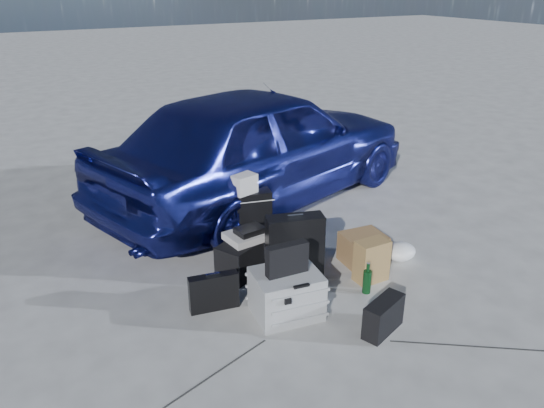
# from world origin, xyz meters

# --- Properties ---
(ground) EXTENTS (60.00, 60.00, 0.00)m
(ground) POSITION_xyz_m (0.00, 0.00, 0.00)
(ground) COLOR #BAB9B4
(ground) RESTS_ON ground
(car) EXTENTS (4.95, 3.17, 1.57)m
(car) POSITION_xyz_m (0.73, 2.46, 0.78)
(car) COLOR navy
(car) RESTS_ON ground
(pelican_case) EXTENTS (0.63, 0.54, 0.42)m
(pelican_case) POSITION_xyz_m (-0.31, 0.02, 0.21)
(pelican_case) COLOR #929497
(pelican_case) RESTS_ON ground
(laptop_bag) EXTENTS (0.38, 0.12, 0.28)m
(laptop_bag) POSITION_xyz_m (-0.31, 0.02, 0.56)
(laptop_bag) COLOR black
(laptop_bag) RESTS_ON pelican_case
(briefcase) EXTENTS (0.46, 0.17, 0.35)m
(briefcase) POSITION_xyz_m (-0.84, 0.40, 0.17)
(briefcase) COLOR black
(briefcase) RESTS_ON ground
(suitcase_left) EXTENTS (0.58, 0.35, 0.71)m
(suitcase_left) POSITION_xyz_m (0.03, 0.44, 0.36)
(suitcase_left) COLOR black
(suitcase_left) RESTS_ON ground
(suitcase_right) EXTENTS (0.59, 0.33, 0.67)m
(suitcase_right) POSITION_xyz_m (-0.07, 1.32, 0.34)
(suitcase_right) COLOR black
(suitcase_right) RESTS_ON ground
(white_carton) EXTENTS (0.30, 0.26, 0.20)m
(white_carton) POSITION_xyz_m (-0.09, 1.31, 0.77)
(white_carton) COLOR beige
(white_carton) RESTS_ON suitcase_right
(duffel_bag) EXTENTS (0.77, 0.59, 0.36)m
(duffel_bag) POSITION_xyz_m (-0.26, 0.88, 0.18)
(duffel_bag) COLOR black
(duffel_bag) RESTS_ON ground
(flat_box_white) EXTENTS (0.45, 0.36, 0.07)m
(flat_box_white) POSITION_xyz_m (-0.26, 0.87, 0.39)
(flat_box_white) COLOR beige
(flat_box_white) RESTS_ON duffel_bag
(flat_box_black) EXTENTS (0.30, 0.23, 0.06)m
(flat_box_black) POSITION_xyz_m (-0.24, 0.85, 0.46)
(flat_box_black) COLOR black
(flat_box_black) RESTS_ON flat_box_white
(kraft_bag) EXTENTS (0.32, 0.19, 0.43)m
(kraft_bag) POSITION_xyz_m (0.72, 0.11, 0.21)
(kraft_bag) COLOR #AA7D4A
(kraft_bag) RESTS_ON ground
(cardboard_box) EXTENTS (0.46, 0.41, 0.32)m
(cardboard_box) POSITION_xyz_m (0.87, 0.44, 0.16)
(cardboard_box) COLOR olive
(cardboard_box) RESTS_ON ground
(plastic_bag) EXTENTS (0.34, 0.29, 0.19)m
(plastic_bag) POSITION_xyz_m (1.26, 0.29, 0.09)
(plastic_bag) COLOR white
(plastic_bag) RESTS_ON ground
(messenger_bag) EXTENTS (0.46, 0.30, 0.30)m
(messenger_bag) POSITION_xyz_m (0.28, -0.60, 0.15)
(messenger_bag) COLOR black
(messenger_bag) RESTS_ON ground
(green_bottle) EXTENTS (0.10, 0.10, 0.32)m
(green_bottle) POSITION_xyz_m (0.54, -0.05, 0.16)
(green_bottle) COLOR black
(green_bottle) RESTS_ON ground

